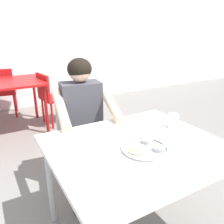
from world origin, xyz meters
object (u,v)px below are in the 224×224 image
at_px(drinking_cup, 173,120).
at_px(table_background_red, 10,87).
at_px(chair_foreground, 79,131).
at_px(chair_red_far, 3,90).
at_px(thali_tray, 145,148).
at_px(chair_red_right, 52,95).
at_px(diner_foreground, 84,117).
at_px(table_foreground, 137,155).

xyz_separation_m(drinking_cup, table_background_red, (-0.87, 2.31, -0.13)).
xyz_separation_m(chair_foreground, chair_red_far, (-0.48, 2.17, -0.00)).
distance_m(thali_tray, chair_red_far, 3.18).
bearing_deg(chair_red_right, diner_foreground, -95.67).
bearing_deg(chair_foreground, thali_tray, -86.25).
bearing_deg(table_background_red, table_foreground, -78.65).
height_order(drinking_cup, chair_foreground, chair_foreground).
distance_m(chair_foreground, chair_red_right, 1.48).
xyz_separation_m(chair_foreground, diner_foreground, (-0.02, -0.22, 0.22)).
distance_m(diner_foreground, table_background_red, 1.79).
bearing_deg(table_foreground, thali_tray, -86.29).
xyz_separation_m(thali_tray, chair_red_far, (-0.55, 3.12, -0.25)).
relative_size(table_background_red, chair_red_right, 1.12).
xyz_separation_m(table_foreground, drinking_cup, (0.39, 0.09, 0.13)).
bearing_deg(diner_foreground, thali_tray, -83.34).
xyz_separation_m(thali_tray, diner_foreground, (-0.09, 0.74, -0.03)).
bearing_deg(table_foreground, drinking_cup, 13.57).
distance_m(table_foreground, drinking_cup, 0.42).
distance_m(table_foreground, table_background_red, 2.45).
bearing_deg(diner_foreground, chair_red_far, 100.91).
bearing_deg(thali_tray, chair_red_far, 99.92).
relative_size(drinking_cup, chair_foreground, 0.13).
relative_size(diner_foreground, table_background_red, 1.32).
relative_size(table_foreground, chair_red_far, 1.29).
height_order(chair_foreground, table_background_red, chair_foreground).
distance_m(drinking_cup, chair_red_right, 2.30).
relative_size(table_foreground, table_background_red, 1.19).
distance_m(table_foreground, chair_red_far, 3.10).
relative_size(diner_foreground, chair_red_far, 1.43).
xyz_separation_m(table_foreground, chair_red_far, (-0.54, 3.05, -0.17)).
height_order(thali_tray, chair_foreground, chair_foreground).
bearing_deg(chair_foreground, table_foreground, -86.25).
bearing_deg(chair_foreground, chair_red_far, 102.56).
relative_size(table_foreground, chair_red_right, 1.33).
bearing_deg(thali_tray, chair_foreground, 93.75).
bearing_deg(chair_red_far, table_foreground, -79.93).
relative_size(drinking_cup, diner_foreground, 0.09).
xyz_separation_m(table_foreground, diner_foreground, (-0.08, 0.66, 0.06)).
relative_size(table_foreground, thali_tray, 3.74).
xyz_separation_m(thali_tray, chair_red_right, (0.08, 2.43, -0.26)).
xyz_separation_m(table_foreground, chair_red_right, (0.09, 2.35, -0.18)).
height_order(thali_tray, table_background_red, thali_tray).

